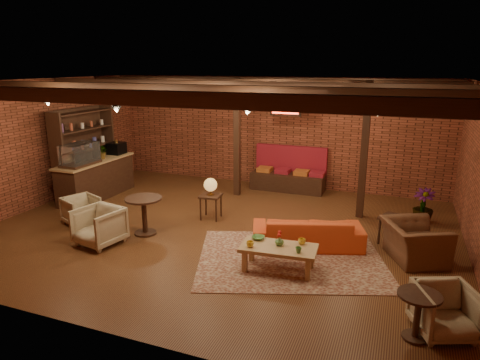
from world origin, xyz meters
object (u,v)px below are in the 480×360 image
at_px(side_table_lamp, 211,188).
at_px(round_table_right, 418,309).
at_px(coffee_table, 278,249).
at_px(armchair_a, 81,209).
at_px(armchair_right, 415,236).
at_px(plant_tall, 427,171).
at_px(round_table_left, 144,210).
at_px(side_table_book, 395,219).
at_px(armchair_b, 99,224).
at_px(armchair_far, 445,309).
at_px(sofa, 307,232).

xyz_separation_m(side_table_lamp, round_table_right, (4.49, -3.20, -0.31)).
distance_m(coffee_table, armchair_a, 4.87).
height_order(armchair_right, plant_tall, plant_tall).
relative_size(round_table_left, armchair_a, 1.15).
height_order(side_table_book, plant_tall, plant_tall).
distance_m(coffee_table, side_table_lamp, 2.99).
xyz_separation_m(armchair_b, armchair_far, (6.31, -0.78, -0.04)).
xyz_separation_m(armchair_right, armchair_far, (0.37, -2.29, -0.11)).
bearing_deg(side_table_lamp, plant_tall, 17.44).
xyz_separation_m(round_table_left, armchair_far, (5.76, -1.58, -0.17)).
xyz_separation_m(side_table_book, plant_tall, (0.58, 1.47, 0.70)).
height_order(round_table_right, armchair_far, armchair_far).
relative_size(side_table_lamp, armchair_a, 1.39).
height_order(sofa, armchair_b, armchair_b).
distance_m(sofa, armchair_a, 5.14).
xyz_separation_m(side_table_book, armchair_far, (0.75, -2.95, -0.15)).
height_order(round_table_left, armchair_b, armchair_b).
bearing_deg(side_table_book, plant_tall, 68.50).
distance_m(armchair_a, armchair_right, 7.12).
height_order(coffee_table, armchair_right, armchair_right).
bearing_deg(armchair_a, round_table_right, -82.07).
bearing_deg(round_table_left, plant_tall, 26.98).
relative_size(sofa, plant_tall, 0.88).
relative_size(armchair_right, armchair_far, 1.47).
height_order(coffee_table, side_table_book, coffee_table).
bearing_deg(armchair_far, side_table_lamp, 126.21).
bearing_deg(armchair_right, sofa, 67.61).
distance_m(round_table_left, round_table_right, 5.71).
bearing_deg(armchair_b, armchair_right, 25.46).
bearing_deg(round_table_right, sofa, 129.50).
bearing_deg(coffee_table, armchair_a, 173.04).
bearing_deg(armchair_a, armchair_far, -79.62).
height_order(sofa, armchair_far, armchair_far).
distance_m(sofa, armchair_right, 1.99).
bearing_deg(side_table_book, armchair_right, -60.33).
bearing_deg(round_table_right, armchair_b, 170.21).
xyz_separation_m(round_table_left, armchair_right, (5.39, 0.71, -0.07)).
bearing_deg(coffee_table, armchair_far, -20.63).
bearing_deg(coffee_table, sofa, 77.58).
bearing_deg(round_table_right, coffee_table, 151.50).
distance_m(side_table_lamp, armchair_b, 2.65).
height_order(sofa, round_table_right, round_table_right).
height_order(side_table_lamp, armchair_right, side_table_lamp).
xyz_separation_m(coffee_table, armchair_b, (-3.69, -0.20, 0.02)).
relative_size(armchair_a, armchair_b, 0.84).
height_order(side_table_lamp, round_table_right, side_table_lamp).
bearing_deg(armchair_b, plant_tall, 41.88).
xyz_separation_m(armchair_right, side_table_book, (-0.38, 0.66, 0.05)).
bearing_deg(coffee_table, armchair_right, 30.11).
bearing_deg(round_table_left, side_table_lamp, 56.17).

